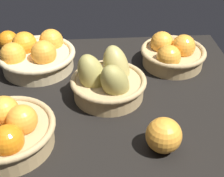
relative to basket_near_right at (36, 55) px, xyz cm
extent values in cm
cube|color=black|center=(-20.99, 17.02, -5.97)|extent=(84.00, 72.00, 3.00)
cylinder|color=#D3BC8C|center=(-0.36, 0.33, -1.91)|extent=(22.24, 22.24, 5.11)
torus|color=#D3BC8C|center=(-0.36, 0.33, 0.64)|extent=(24.09, 24.09, 1.84)
sphere|color=orange|center=(3.67, -3.07, 2.47)|extent=(7.83, 7.83, 7.83)
sphere|color=#F49E33|center=(-4.47, -5.63, 1.90)|extent=(7.83, 7.83, 7.83)
sphere|color=#F49E33|center=(-2.99, 3.61, 2.57)|extent=(7.83, 7.83, 7.83)
sphere|color=#F49E33|center=(6.51, 2.64, 1.72)|extent=(7.83, 7.83, 7.83)
cylinder|color=tan|center=(-21.77, 17.08, -1.91)|extent=(19.61, 19.61, 5.12)
torus|color=tan|center=(-21.77, 17.08, 0.65)|extent=(21.17, 21.17, 1.56)
ellipsoid|color=tan|center=(-24.32, 12.77, 2.07)|extent=(12.59, 13.44, 14.87)
ellipsoid|color=#9E934C|center=(-23.28, 21.03, 2.47)|extent=(13.45, 12.67, 14.14)
ellipsoid|color=#9E934C|center=(-17.30, 17.43, 2.50)|extent=(11.89, 9.43, 14.31)
cylinder|color=tan|center=(2.83, 34.72, -1.72)|extent=(21.19, 21.19, 5.51)
torus|color=tan|center=(2.83, 34.72, 1.03)|extent=(22.74, 22.74, 1.55)
sphere|color=orange|center=(0.96, 40.72, 2.40)|extent=(6.99, 6.99, 6.99)
sphere|color=#F49E33|center=(-1.33, 35.11, 3.19)|extent=(6.99, 6.99, 6.99)
sphere|color=#F49E33|center=(3.33, 31.54, 3.22)|extent=(6.99, 6.99, 6.99)
cylinder|color=tan|center=(-43.59, 1.29, -2.05)|extent=(19.20, 19.20, 4.85)
torus|color=tan|center=(-43.59, 1.29, 0.38)|extent=(20.87, 20.87, 1.67)
sphere|color=#F49E33|center=(-46.39, 2.14, 2.42)|extent=(7.48, 7.48, 7.48)
sphere|color=#F49E33|center=(-40.78, 6.72, 1.43)|extent=(7.48, 7.48, 7.48)
sphere|color=#F49E33|center=(-40.24, -1.29, 2.05)|extent=(7.48, 7.48, 7.48)
sphere|color=orange|center=(11.11, -12.55, -0.95)|extent=(7.05, 7.05, 7.05)
sphere|color=#F49E33|center=(-32.87, 38.70, -0.31)|extent=(8.32, 8.32, 8.32)
camera|label=1|loc=(-17.21, 92.10, 51.11)|focal=52.68mm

